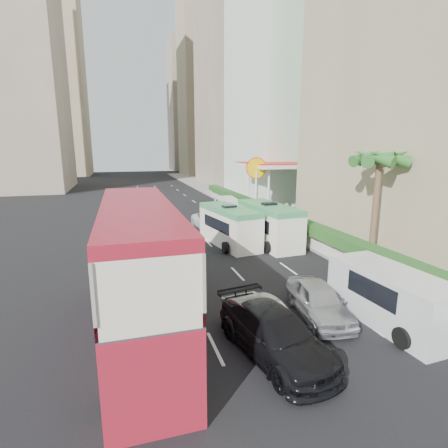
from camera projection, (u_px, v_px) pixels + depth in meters
name	position (u px, v px, depth m)	size (l,w,h in m)	color
ground_plane	(282.00, 311.00, 15.41)	(200.00, 200.00, 0.00)	black
double_decker_bus	(140.00, 270.00, 13.21)	(2.50, 11.00, 5.06)	maroon
car_silver_lane_a	(264.00, 343.00, 12.90)	(1.56, 4.48, 1.48)	#ABAEB2
car_silver_lane_b	(318.00, 317.00, 14.88)	(1.77, 4.39, 1.50)	#ABAEB2
car_black	(274.00, 354.00, 12.17)	(2.21, 5.44, 1.58)	black
van_asset	(212.00, 230.00, 30.79)	(2.47, 5.35, 1.49)	silver
minibus_near	(229.00, 226.00, 25.82)	(2.11, 6.34, 2.81)	silver
minibus_far	(269.00, 224.00, 25.97)	(2.23, 6.69, 2.97)	silver
panel_van_near	(391.00, 297.00, 14.24)	(2.19, 5.49, 2.19)	silver
panel_van_far	(227.00, 208.00, 36.28)	(1.94, 4.85, 1.94)	silver
sidewalk	(259.00, 208.00, 41.31)	(6.00, 120.00, 0.18)	#99968C
kerb_wall	(277.00, 224.00, 30.10)	(0.30, 44.00, 1.00)	silver
hedge	(277.00, 214.00, 29.92)	(1.10, 44.00, 0.70)	#2D6626
palm_tree	(375.00, 212.00, 20.59)	(0.36, 0.36, 6.40)	brown
shell_station	(274.00, 187.00, 39.14)	(6.50, 8.00, 5.50)	silver
tower_mid	(241.00, 56.00, 69.43)	(16.00, 16.00, 50.00)	tan
tower_far_a	(208.00, 90.00, 92.29)	(14.00, 14.00, 44.00)	tan
tower_far_b	(192.00, 107.00, 113.33)	(14.00, 14.00, 40.00)	tan
tower_left_b	(51.00, 84.00, 88.79)	(16.00, 16.00, 46.00)	tan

